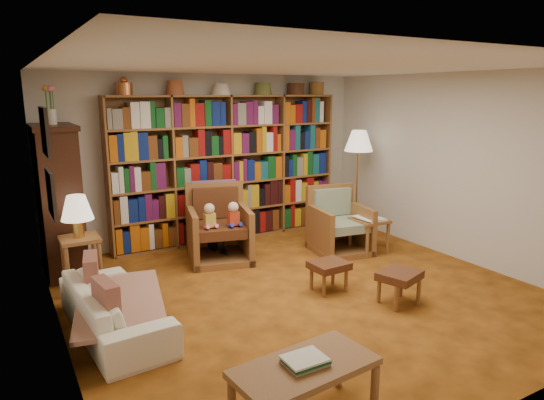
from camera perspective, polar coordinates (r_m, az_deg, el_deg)
floor at (r=5.67m, az=3.36°, el=-10.67°), size 5.00×5.00×0.00m
ceiling at (r=5.22m, az=3.72°, el=15.45°), size 5.00×5.00×0.00m
wall_back at (r=7.49m, az=-7.03°, el=4.90°), size 5.00×0.00×5.00m
wall_front at (r=3.55m, az=26.30°, el=-4.83°), size 5.00×0.00×5.00m
wall_left at (r=4.48m, az=-24.32°, el=-1.25°), size 0.00×5.00×5.00m
wall_right at (r=6.98m, az=21.01°, el=3.61°), size 0.00×5.00×5.00m
bookshelf at (r=7.43m, az=-5.08°, el=4.26°), size 3.60×0.30×2.42m
curio_cabinet at (r=6.51m, az=-23.77°, el=0.13°), size 0.50×0.95×2.40m
framed_pictures at (r=4.71m, az=-24.84°, el=3.98°), size 0.03×0.52×0.97m
sofa at (r=4.92m, az=-18.02°, el=-11.94°), size 1.72×0.78×0.49m
sofa_throw at (r=4.90m, az=-17.49°, el=-11.27°), size 1.06×1.58×0.04m
cushion_left at (r=5.14m, az=-20.43°, el=-8.56°), size 0.20×0.43×0.41m
cushion_right at (r=4.50m, az=-18.89°, el=-11.50°), size 0.18×0.40×0.39m
side_table_lamp at (r=5.96m, az=-21.59°, el=-5.60°), size 0.42×0.42×0.63m
table_lamp at (r=5.83m, az=-21.97°, el=-1.00°), size 0.35×0.35×0.48m
armchair_leather at (r=6.67m, az=-6.60°, el=-3.34°), size 1.01×1.03×1.03m
armchair_sage at (r=7.02m, az=7.55°, el=-3.12°), size 0.86×0.88×0.92m
wheelchair at (r=6.94m, az=-5.52°, el=-2.72°), size 0.52×0.73×0.91m
floor_lamp at (r=7.67m, az=10.16°, el=6.37°), size 0.44×0.44×1.66m
side_table_papers at (r=6.99m, az=11.37°, el=-2.86°), size 0.47×0.47×0.52m
footstool_a at (r=5.61m, az=6.72°, el=-7.87°), size 0.43×0.37×0.35m
footstool_b at (r=5.41m, az=14.77°, el=-8.81°), size 0.53×0.49×0.37m
coffee_table at (r=3.51m, az=3.86°, el=-19.48°), size 1.04×0.59×0.48m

